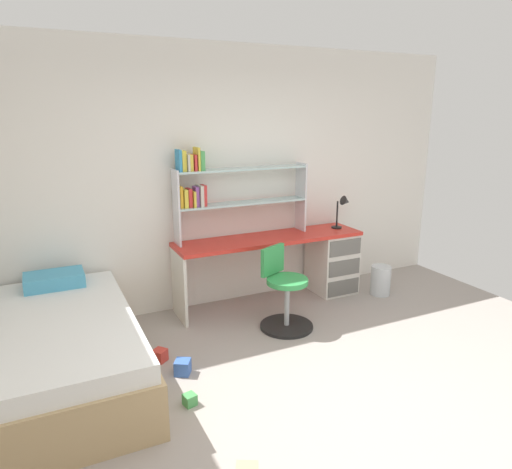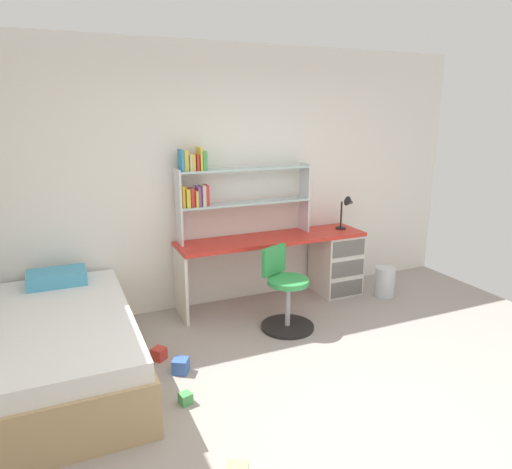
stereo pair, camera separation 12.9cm
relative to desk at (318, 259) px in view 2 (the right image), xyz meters
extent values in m
cube|color=#9E938C|center=(-0.96, -2.10, -0.44)|extent=(5.68, 5.76, 0.02)
cube|color=white|center=(-0.96, 0.31, 0.94)|extent=(5.68, 0.06, 2.73)
cube|color=red|center=(-0.57, 0.00, 0.30)|extent=(2.09, 0.51, 0.04)
cube|color=silver|center=(0.25, 0.00, -0.08)|extent=(0.46, 0.48, 0.71)
cube|color=silver|center=(-1.60, 0.00, -0.08)|extent=(0.03, 0.46, 0.71)
cube|color=#64625E|center=(0.25, -0.24, -0.31)|extent=(0.41, 0.01, 0.18)
cube|color=#64625E|center=(0.25, -0.24, -0.08)|extent=(0.41, 0.01, 0.18)
cube|color=#64625E|center=(0.25, -0.24, 0.16)|extent=(0.41, 0.01, 0.18)
cube|color=silver|center=(-1.55, 0.14, 0.70)|extent=(0.02, 0.22, 0.76)
cube|color=silver|center=(-0.12, 0.14, 0.70)|extent=(0.02, 0.22, 0.76)
cube|color=silver|center=(-0.83, 0.14, 0.69)|extent=(1.42, 0.22, 0.02)
cube|color=silver|center=(-0.83, 0.14, 1.05)|extent=(1.42, 0.22, 0.02)
cube|color=gold|center=(-1.51, 0.14, 0.81)|extent=(0.03, 0.13, 0.22)
cube|color=yellow|center=(-1.47, 0.14, 0.79)|extent=(0.04, 0.15, 0.18)
cube|color=red|center=(-1.42, 0.14, 0.79)|extent=(0.04, 0.13, 0.19)
cube|color=yellow|center=(-1.38, 0.14, 0.78)|extent=(0.02, 0.19, 0.16)
cube|color=purple|center=(-1.35, 0.14, 0.80)|extent=(0.04, 0.13, 0.20)
cube|color=beige|center=(-1.31, 0.14, 0.81)|extent=(0.03, 0.18, 0.21)
cube|color=red|center=(-1.27, 0.14, 0.81)|extent=(0.04, 0.12, 0.21)
cube|color=#338CBF|center=(-1.51, 0.14, 1.17)|extent=(0.03, 0.16, 0.21)
cube|color=yellow|center=(-1.47, 0.14, 1.16)|extent=(0.04, 0.13, 0.20)
cube|color=beige|center=(-1.43, 0.14, 1.14)|extent=(0.02, 0.19, 0.16)
cube|color=yellow|center=(-1.40, 0.14, 1.14)|extent=(0.03, 0.14, 0.16)
cube|color=red|center=(-1.36, 0.14, 1.14)|extent=(0.02, 0.17, 0.16)
cube|color=yellow|center=(-1.32, 0.14, 1.18)|extent=(0.02, 0.18, 0.23)
cube|color=#4CA559|center=(-1.28, 0.14, 1.16)|extent=(0.04, 0.14, 0.19)
cylinder|color=black|center=(0.31, 0.03, 0.33)|extent=(0.12, 0.12, 0.02)
cylinder|color=black|center=(0.31, 0.03, 0.49)|extent=(0.02, 0.02, 0.30)
cone|color=black|center=(0.39, -0.02, 0.64)|extent=(0.12, 0.11, 0.13)
cylinder|color=black|center=(-0.71, -0.64, -0.42)|extent=(0.52, 0.52, 0.03)
cylinder|color=#A5A8AD|center=(-0.71, -0.64, -0.20)|extent=(0.05, 0.05, 0.46)
cylinder|color=green|center=(-0.71, -0.64, 0.06)|extent=(0.40, 0.40, 0.05)
cube|color=green|center=(-0.79, -0.48, 0.23)|extent=(0.31, 0.17, 0.28)
cube|color=tan|center=(-2.73, -0.74, -0.23)|extent=(1.09, 2.00, 0.41)
cube|color=white|center=(-2.73, -0.74, 0.05)|extent=(1.03, 1.94, 0.14)
cube|color=#4CA5CC|center=(-2.73, 0.01, 0.18)|extent=(0.50, 0.32, 0.12)
cylinder|color=silver|center=(0.69, -0.35, -0.26)|extent=(0.23, 0.23, 0.34)
cube|color=red|center=(-2.00, -0.73, -0.38)|extent=(0.15, 0.15, 0.10)
cube|color=#479E51|center=(-1.96, -1.43, -0.39)|extent=(0.10, 0.10, 0.08)
cube|color=#3860B7|center=(-1.88, -1.01, -0.37)|extent=(0.16, 0.16, 0.12)
camera|label=1|loc=(-2.79, -4.28, 1.62)|focal=32.56mm
camera|label=2|loc=(-2.67, -4.34, 1.62)|focal=32.56mm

